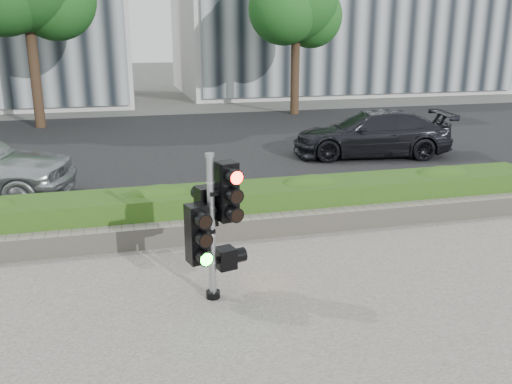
{
  "coord_description": "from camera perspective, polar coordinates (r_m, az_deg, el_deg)",
  "views": [
    {
      "loc": [
        -1.83,
        -6.33,
        3.29
      ],
      "look_at": [
        -0.04,
        0.6,
        1.19
      ],
      "focal_mm": 38.0,
      "sensor_mm": 36.0,
      "label": 1
    }
  ],
  "objects": [
    {
      "name": "hedge",
      "position": [
        9.53,
        -2.72,
        -1.53
      ],
      "size": [
        12.0,
        1.0,
        0.68
      ],
      "primitive_type": "cube",
      "color": "#537F27",
      "rests_on": "sidewalk"
    },
    {
      "name": "road",
      "position": [
        16.76,
        -7.99,
        4.9
      ],
      "size": [
        60.0,
        13.0,
        0.02
      ],
      "primitive_type": "cube",
      "color": "black",
      "rests_on": "ground"
    },
    {
      "name": "car_dark",
      "position": [
        15.33,
        12.04,
        6.04
      ],
      "size": [
        4.53,
        2.47,
        1.25
      ],
      "primitive_type": "imported",
      "rotation": [
        0.0,
        0.0,
        -1.75
      ],
      "color": "black",
      "rests_on": "road"
    },
    {
      "name": "traffic_signal",
      "position": [
        6.73,
        -4.63,
        -2.91
      ],
      "size": [
        0.69,
        0.57,
        1.9
      ],
      "rotation": [
        0.0,
        0.0,
        0.26
      ],
      "color": "black",
      "rests_on": "sidewalk"
    },
    {
      "name": "tree_right",
      "position": [
        23.11,
        4.19,
        19.26
      ],
      "size": [
        4.1,
        3.58,
        6.53
      ],
      "color": "black",
      "rests_on": "ground"
    },
    {
      "name": "ground",
      "position": [
        7.37,
        1.48,
        -10.2
      ],
      "size": [
        120.0,
        120.0,
        0.0
      ],
      "primitive_type": "plane",
      "color": "#51514C",
      "rests_on": "ground"
    },
    {
      "name": "stone_wall",
      "position": [
        8.98,
        -1.85,
        -3.8
      ],
      "size": [
        12.0,
        0.32,
        0.34
      ],
      "primitive_type": "cube",
      "color": "gray",
      "rests_on": "sidewalk"
    },
    {
      "name": "curb",
      "position": [
        10.19,
        -3.39,
        -2.19
      ],
      "size": [
        60.0,
        0.25,
        0.12
      ],
      "primitive_type": "cube",
      "color": "gray",
      "rests_on": "ground"
    }
  ]
}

